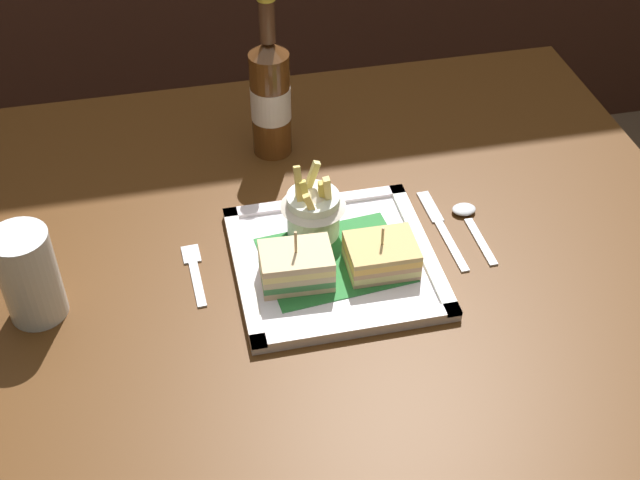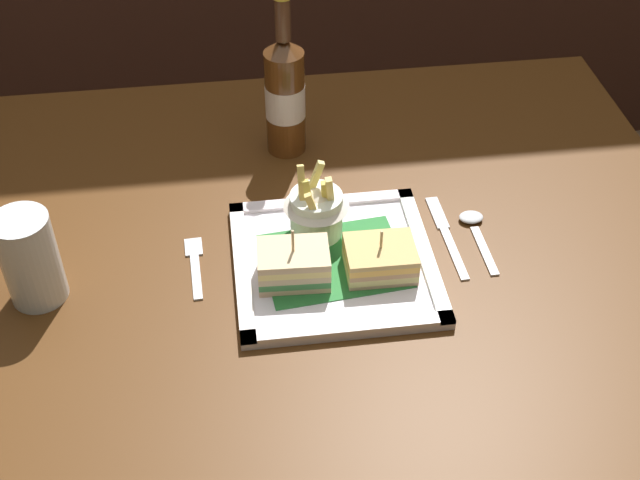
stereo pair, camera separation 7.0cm
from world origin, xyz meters
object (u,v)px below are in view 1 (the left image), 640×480
(dining_table, at_px, (307,329))
(knife, at_px, (441,226))
(spoon, at_px, (468,218))
(water_glass, at_px, (30,280))
(beer_bottle, at_px, (269,96))
(fries_cup, at_px, (313,207))
(fork, at_px, (195,271))
(square_plate, at_px, (334,262))
(sandwich_half_left, at_px, (296,266))
(sandwich_half_right, at_px, (381,256))

(dining_table, relative_size, knife, 6.49)
(spoon, bearing_deg, water_glass, -174.84)
(beer_bottle, distance_m, spoon, 0.35)
(fries_cup, xyz_separation_m, fork, (-0.17, -0.03, -0.06))
(beer_bottle, height_order, water_glass, beer_bottle)
(square_plate, bearing_deg, knife, 15.41)
(knife, bearing_deg, square_plate, -164.59)
(sandwich_half_left, height_order, spoon, sandwich_half_left)
(dining_table, xyz_separation_m, sandwich_half_right, (0.09, -0.05, 0.17))
(fries_cup, bearing_deg, dining_table, -116.31)
(water_glass, relative_size, knife, 0.73)
(water_glass, height_order, fork, water_glass)
(square_plate, relative_size, fork, 2.21)
(dining_table, distance_m, spoon, 0.29)
(sandwich_half_right, relative_size, fries_cup, 0.83)
(fork, bearing_deg, dining_table, -2.43)
(square_plate, xyz_separation_m, sandwich_half_left, (-0.06, -0.03, 0.03))
(square_plate, xyz_separation_m, spoon, (0.21, 0.05, -0.00))
(sandwich_half_right, bearing_deg, fork, 167.22)
(sandwich_half_right, bearing_deg, beer_bottle, 106.94)
(knife, bearing_deg, beer_bottle, 130.64)
(water_glass, bearing_deg, sandwich_half_right, -3.02)
(beer_bottle, height_order, fork, beer_bottle)
(fork, bearing_deg, knife, 2.70)
(square_plate, bearing_deg, spoon, 13.75)
(dining_table, relative_size, fork, 9.44)
(square_plate, xyz_separation_m, fork, (-0.19, 0.03, -0.00))
(dining_table, xyz_separation_m, knife, (0.20, 0.02, 0.15))
(knife, height_order, spoon, spoon)
(sandwich_half_right, distance_m, beer_bottle, 0.33)
(square_plate, bearing_deg, beer_bottle, 97.40)
(fork, distance_m, knife, 0.35)
(fork, relative_size, knife, 0.69)
(square_plate, height_order, sandwich_half_right, sandwich_half_right)
(dining_table, distance_m, square_plate, 0.16)
(fork, distance_m, spoon, 0.40)
(sandwich_half_right, bearing_deg, square_plate, 155.52)
(beer_bottle, bearing_deg, spoon, -43.19)
(fries_cup, bearing_deg, fork, -169.53)
(knife, bearing_deg, sandwich_half_right, -146.61)
(sandwich_half_right, bearing_deg, knife, 33.39)
(dining_table, height_order, spoon, spoon)
(dining_table, height_order, fries_cup, fries_cup)
(dining_table, distance_m, beer_bottle, 0.36)
(dining_table, bearing_deg, sandwich_half_right, -27.88)
(sandwich_half_right, relative_size, fork, 0.76)
(water_glass, bearing_deg, sandwich_half_left, -4.06)
(sandwich_half_right, height_order, knife, sandwich_half_right)
(beer_bottle, bearing_deg, knife, -49.36)
(beer_bottle, distance_m, knife, 0.33)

